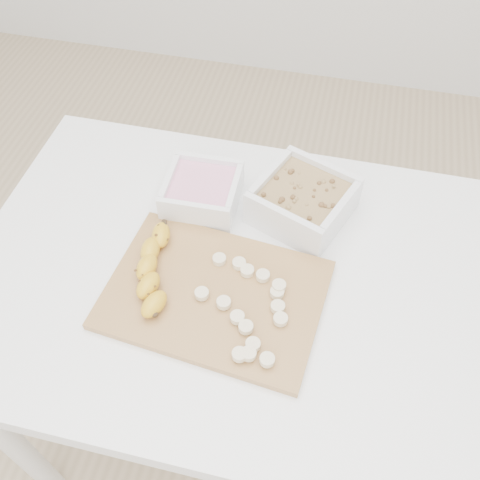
% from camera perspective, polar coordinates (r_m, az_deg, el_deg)
% --- Properties ---
extents(ground, '(3.50, 3.50, 0.00)m').
position_cam_1_polar(ground, '(1.65, -0.25, -18.53)').
color(ground, '#C6AD89').
rests_on(ground, ground).
extents(table, '(1.00, 0.70, 0.75)m').
position_cam_1_polar(table, '(1.06, -0.37, -6.46)').
color(table, white).
rests_on(table, ground).
extents(bowl_yogurt, '(0.15, 0.15, 0.07)m').
position_cam_1_polar(bowl_yogurt, '(1.07, -4.04, 5.20)').
color(bowl_yogurt, white).
rests_on(bowl_yogurt, table).
extents(bowl_granola, '(0.22, 0.22, 0.08)m').
position_cam_1_polar(bowl_granola, '(1.05, 6.74, 4.23)').
color(bowl_granola, white).
rests_on(bowl_granola, table).
extents(cutting_board, '(0.40, 0.30, 0.01)m').
position_cam_1_polar(cutting_board, '(0.95, -2.71, -5.80)').
color(cutting_board, '#A57144').
rests_on(cutting_board, table).
extents(banana, '(0.06, 0.20, 0.03)m').
position_cam_1_polar(banana, '(0.96, -9.20, -3.20)').
color(banana, gold).
rests_on(banana, cutting_board).
extents(banana_slices, '(0.17, 0.20, 0.02)m').
position_cam_1_polar(banana_slices, '(0.92, 1.05, -7.11)').
color(banana_slices, beige).
rests_on(banana_slices, cutting_board).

